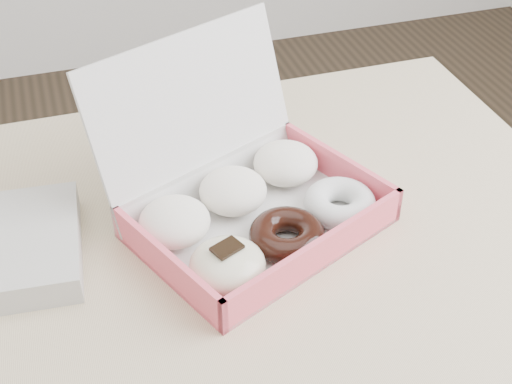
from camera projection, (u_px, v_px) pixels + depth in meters
name	position (u px, v px, depth m)	size (l,w,h in m)	color
table	(143.00, 330.00, 0.87)	(1.20, 0.80, 0.75)	tan
donut_box	(248.00, 202.00, 0.88)	(0.37, 0.36, 0.21)	silver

